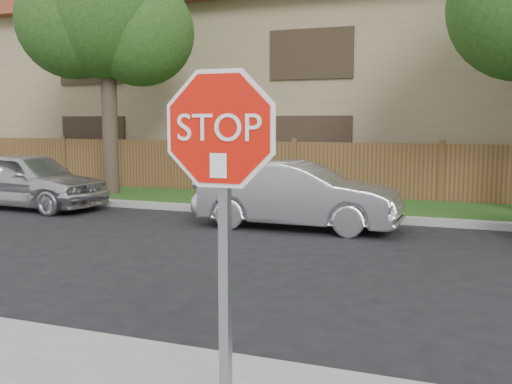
% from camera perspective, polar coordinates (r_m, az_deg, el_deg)
% --- Properties ---
extents(ground, '(90.00, 90.00, 0.00)m').
position_cam_1_polar(ground, '(5.40, 7.44, -17.28)').
color(ground, black).
rests_on(ground, ground).
extents(far_curb, '(70.00, 0.30, 0.15)m').
position_cam_1_polar(far_curb, '(13.17, 16.06, -2.73)').
color(far_curb, gray).
rests_on(far_curb, ground).
extents(grass_strip, '(70.00, 3.00, 0.12)m').
position_cam_1_polar(grass_strip, '(14.79, 16.66, -1.78)').
color(grass_strip, '#1E4714').
rests_on(grass_strip, ground).
extents(fence, '(70.00, 0.12, 1.60)m').
position_cam_1_polar(fence, '(16.29, 17.22, 1.59)').
color(fence, '#4D311B').
rests_on(fence, ground).
extents(apartment_building, '(35.20, 9.20, 7.20)m').
position_cam_1_polar(apartment_building, '(21.86, 18.58, 9.96)').
color(apartment_building, '#8C7C57').
rests_on(apartment_building, ground).
extents(tree_left, '(4.80, 3.90, 7.78)m').
position_cam_1_polar(tree_left, '(17.84, -14.24, 16.37)').
color(tree_left, '#382B21').
rests_on(tree_left, ground).
extents(stop_sign, '(1.01, 0.13, 2.55)m').
position_cam_1_polar(stop_sign, '(3.66, -3.31, 1.01)').
color(stop_sign, gray).
rests_on(stop_sign, sidewalk_near).
extents(sedan_far_left, '(4.31, 2.00, 1.43)m').
position_cam_1_polar(sedan_far_left, '(16.07, -20.83, 1.08)').
color(sedan_far_left, silver).
rests_on(sedan_far_left, ground).
extents(sedan_left, '(4.18, 1.49, 1.37)m').
position_cam_1_polar(sedan_left, '(12.25, 4.02, -0.30)').
color(sedan_left, '#B2B2B7').
rests_on(sedan_left, ground).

